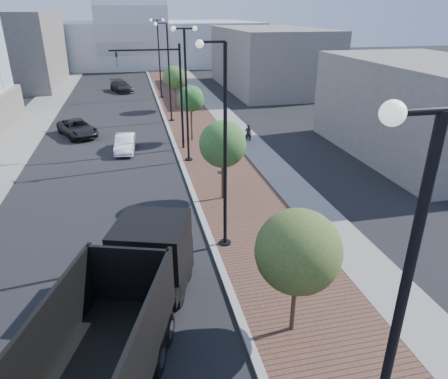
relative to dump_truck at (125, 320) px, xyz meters
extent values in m
cube|color=#4C2D23|center=(7.42, 35.94, -1.44)|extent=(7.00, 140.00, 0.12)
cube|color=slate|center=(10.12, 35.94, -1.44)|extent=(2.40, 140.00, 0.13)
cube|color=gray|center=(3.92, 35.94, -1.43)|extent=(0.30, 140.00, 0.14)
cube|color=slate|center=(-9.08, 35.94, -1.44)|extent=(4.00, 140.00, 0.12)
cube|color=black|center=(1.06, 3.15, 0.25)|extent=(3.30, 3.37, 2.68)
cube|color=black|center=(1.54, 4.57, -0.62)|extent=(2.51, 1.28, 1.34)
cube|color=black|center=(0.58, 1.73, -0.42)|extent=(2.71, 1.60, 0.52)
cube|color=black|center=(0.27, 0.82, 1.03)|extent=(2.48, 0.94, 2.06)
cylinder|color=black|center=(-0.16, 2.93, -0.93)|extent=(0.66, 1.17, 1.14)
cylinder|color=silver|center=(-0.16, 2.93, -0.93)|extent=(0.53, 0.70, 0.62)
cylinder|color=black|center=(1.89, 2.24, -0.93)|extent=(0.66, 1.17, 1.14)
cylinder|color=silver|center=(1.89, 2.24, -0.93)|extent=(0.53, 0.70, 0.62)
cylinder|color=black|center=(0.35, 4.44, -0.93)|extent=(0.66, 1.17, 1.14)
cylinder|color=silver|center=(0.35, 4.44, -0.93)|extent=(0.53, 0.70, 0.62)
cylinder|color=black|center=(2.40, 3.75, -0.93)|extent=(0.66, 1.17, 1.14)
cylinder|color=silver|center=(2.40, 3.75, -0.93)|extent=(0.53, 0.70, 0.62)
cylinder|color=black|center=(-1.18, -0.11, -0.93)|extent=(0.66, 1.17, 1.14)
cylinder|color=silver|center=(-1.18, -0.11, -0.93)|extent=(0.53, 0.70, 0.62)
cylinder|color=black|center=(0.87, -0.80, -0.93)|extent=(0.66, 1.17, 1.14)
cylinder|color=silver|center=(0.87, -0.80, -0.93)|extent=(0.53, 0.70, 0.62)
cylinder|color=black|center=(-0.80, 1.03, -0.93)|extent=(0.66, 1.17, 1.14)
cylinder|color=silver|center=(-0.80, 1.03, -0.93)|extent=(0.53, 0.70, 0.62)
cylinder|color=black|center=(1.26, 0.34, -0.93)|extent=(0.66, 1.17, 1.14)
cylinder|color=silver|center=(1.26, 0.34, -0.93)|extent=(0.53, 0.70, 0.62)
imported|color=white|center=(0.00, 21.38, -0.84)|extent=(1.70, 4.10, 1.32)
imported|color=black|center=(-4.07, 26.67, -0.79)|extent=(4.22, 5.60, 1.41)
imported|color=black|center=(-0.41, 47.68, -0.78)|extent=(3.48, 5.37, 1.45)
imported|color=black|center=(10.01, 21.42, -0.71)|extent=(0.64, 0.48, 1.59)
cylinder|color=black|center=(4.52, -6.06, 3.12)|extent=(0.16, 0.16, 9.00)
cylinder|color=black|center=(4.52, -6.06, 7.62)|extent=(1.40, 0.10, 0.10)
sphere|color=silver|center=(3.82, -6.06, 7.62)|extent=(0.32, 0.32, 0.32)
cylinder|color=black|center=(4.52, 5.94, -1.40)|extent=(0.56, 0.56, 0.20)
cylinder|color=black|center=(4.52, 5.94, 3.12)|extent=(0.16, 0.16, 9.00)
cylinder|color=black|center=(4.02, 5.94, 7.62)|extent=(1.00, 0.10, 0.10)
sphere|color=silver|center=(3.52, 5.94, 7.55)|extent=(0.32, 0.32, 0.32)
cylinder|color=black|center=(4.52, 17.94, -1.40)|extent=(0.56, 0.56, 0.20)
cylinder|color=black|center=(4.52, 17.94, 3.12)|extent=(0.16, 0.16, 9.00)
cylinder|color=black|center=(4.52, 17.94, 7.62)|extent=(1.40, 0.10, 0.10)
sphere|color=silver|center=(3.82, 17.94, 7.62)|extent=(0.32, 0.32, 0.32)
sphere|color=silver|center=(5.22, 17.94, 7.62)|extent=(0.32, 0.32, 0.32)
cylinder|color=black|center=(4.52, 29.94, -1.40)|extent=(0.56, 0.56, 0.20)
cylinder|color=black|center=(4.52, 29.94, 3.12)|extent=(0.16, 0.16, 9.00)
cylinder|color=black|center=(4.02, 29.94, 7.62)|extent=(1.00, 0.10, 0.10)
sphere|color=silver|center=(3.52, 29.94, 7.55)|extent=(0.32, 0.32, 0.32)
cylinder|color=black|center=(4.52, 41.94, -1.40)|extent=(0.56, 0.56, 0.20)
cylinder|color=black|center=(4.52, 41.94, 3.12)|extent=(0.16, 0.16, 9.00)
cylinder|color=black|center=(4.52, 41.94, 7.62)|extent=(1.40, 0.10, 0.10)
sphere|color=silver|center=(3.82, 41.94, 7.62)|extent=(0.32, 0.32, 0.32)
sphere|color=silver|center=(5.22, 41.94, 7.62)|extent=(0.32, 0.32, 0.32)
cylinder|color=black|center=(4.52, 20.94, 2.50)|extent=(0.18, 0.18, 8.00)
cylinder|color=black|center=(2.02, 20.94, 6.10)|extent=(5.00, 0.12, 0.12)
imported|color=black|center=(0.02, 20.94, 5.50)|extent=(0.16, 0.20, 1.00)
cylinder|color=#382619|center=(5.52, -0.06, 0.01)|extent=(0.16, 0.16, 3.03)
sphere|color=#384C1A|center=(5.52, -0.06, 1.74)|extent=(2.78, 2.78, 2.78)
sphere|color=#384C1A|center=(5.92, 0.24, 1.53)|extent=(1.95, 1.95, 1.95)
sphere|color=#384C1A|center=(5.22, -0.36, 2.04)|extent=(1.67, 1.67, 1.67)
cylinder|color=#382619|center=(5.52, 10.94, 0.09)|extent=(0.16, 0.16, 3.19)
sphere|color=#29551D|center=(5.52, 10.94, 1.91)|extent=(2.65, 2.65, 2.65)
sphere|color=#29551D|center=(5.92, 11.24, 1.69)|extent=(1.85, 1.85, 1.85)
sphere|color=#29551D|center=(5.22, 10.64, 2.23)|extent=(1.59, 1.59, 1.59)
cylinder|color=#382619|center=(5.52, 22.94, 0.18)|extent=(0.16, 0.16, 3.36)
sphere|color=#225A1E|center=(5.52, 22.94, 2.10)|extent=(2.13, 2.13, 2.13)
sphere|color=#225A1E|center=(5.92, 23.24, 1.86)|extent=(1.49, 1.49, 1.49)
sphere|color=#225A1E|center=(5.22, 22.64, 2.44)|extent=(1.28, 1.28, 1.28)
cylinder|color=#382619|center=(5.52, 34.94, 0.14)|extent=(0.16, 0.16, 3.28)
sphere|color=#2F521C|center=(5.52, 34.94, 2.01)|extent=(2.52, 2.52, 2.52)
sphere|color=#2F521C|center=(5.92, 35.24, 1.78)|extent=(1.76, 1.76, 1.76)
sphere|color=#2F521C|center=(5.22, 34.64, 2.34)|extent=(1.51, 1.51, 1.51)
cube|color=#B0B6BA|center=(1.92, 80.94, 2.50)|extent=(50.00, 28.00, 8.00)
cube|color=#605B56|center=(-16.08, 55.94, 3.50)|extent=(14.00, 20.00, 10.00)
cube|color=#68625E|center=(19.92, 45.94, 2.50)|extent=(12.00, 22.00, 8.00)
cube|color=#625C58|center=(21.92, 15.94, 2.00)|extent=(10.00, 16.00, 7.00)
cube|color=black|center=(6.32, 3.94, -1.37)|extent=(0.50, 0.50, 0.02)
cube|color=black|center=(6.32, 14.94, -1.37)|extent=(0.50, 0.50, 0.02)
camera|label=1|loc=(0.81, -10.30, 8.74)|focal=32.79mm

